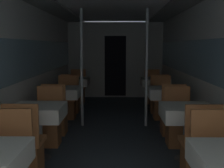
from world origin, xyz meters
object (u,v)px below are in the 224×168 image
(chair_right_far_2, at_px, (162,105))
(dining_table_right_3, at_px, (155,83))
(chair_right_far_3, at_px, (152,93))
(chair_left_near_1, at_px, (26,153))
(dining_table_left_1, at_px, (38,114))
(dining_table_left_2, at_px, (62,94))
(chair_left_near_2, at_px, (56,118))
(chair_left_far_3, at_px, (78,93))
(chair_right_far_1, at_px, (178,127))
(chair_right_near_2, at_px, (172,119))
(chair_left_near_3, at_px, (71,100))
(chair_right_near_1, at_px, (198,155))
(chair_right_near_3, at_px, (158,101))
(chair_left_far_2, at_px, (67,105))
(dining_table_right_1, at_px, (188,114))
(dining_table_right_2, at_px, (167,94))
(dining_table_left_3, at_px, (75,83))
(support_pole_right_2, at_px, (146,68))
(support_pole_left_2, at_px, (82,68))
(chair_left_far_1, at_px, (49,127))

(chair_right_far_2, distance_m, dining_table_right_3, 1.25)
(chair_right_far_3, bearing_deg, chair_left_near_1, 67.27)
(dining_table_left_1, relative_size, chair_right_far_3, 0.82)
(dining_table_left_2, distance_m, chair_left_near_2, 0.70)
(dining_table_left_2, xyz_separation_m, chair_left_far_3, (0.00, 2.42, -0.34))
(chair_right_far_1, relative_size, chair_right_near_2, 1.00)
(chair_left_far_3, bearing_deg, chair_left_near_3, 90.00)
(chair_left_near_2, xyz_separation_m, chair_right_near_1, (2.03, -1.81, 0.00))
(chair_left_near_2, distance_m, chair_right_near_3, 2.72)
(chair_left_near_3, bearing_deg, chair_left_far_2, -90.00)
(dining_table_right_1, bearing_deg, dining_table_right_2, 90.00)
(dining_table_left_3, bearing_deg, dining_table_right_2, -41.74)
(chair_left_far_2, distance_m, chair_right_near_3, 2.11)
(dining_table_right_3, bearing_deg, chair_left_near_3, -163.22)
(chair_left_near_2, bearing_deg, chair_left_near_3, 90.00)
(chair_left_far_2, height_order, chair_right_far_1, same)
(chair_right_far_1, xyz_separation_m, chair_right_near_2, (0.00, 0.59, 0.00))
(chair_right_far_1, bearing_deg, dining_table_right_3, -90.00)
(dining_table_left_2, xyz_separation_m, dining_table_right_1, (2.03, -1.81, 0.00))
(chair_left_far_3, bearing_deg, dining_table_right_2, 129.95)
(dining_table_left_1, relative_size, dining_table_right_2, 1.00)
(chair_left_near_3, relative_size, chair_right_near_1, 1.00)
(dining_table_left_1, distance_m, chair_left_near_1, 0.70)
(chair_left_far_3, height_order, chair_right_near_2, same)
(chair_right_near_1, distance_m, chair_right_far_3, 4.84)
(dining_table_right_2, xyz_separation_m, support_pole_right_2, (-0.39, 0.00, 0.50))
(chair_left_far_3, bearing_deg, chair_left_near_1, 90.00)
(dining_table_left_3, height_order, dining_table_right_3, same)
(chair_left_near_2, height_order, dining_table_right_3, chair_left_near_2)
(chair_left_far_3, xyz_separation_m, dining_table_right_2, (2.03, -2.42, 0.34))
(dining_table_right_1, bearing_deg, chair_left_far_2, 129.95)
(support_pole_left_2, xyz_separation_m, chair_right_far_1, (1.63, -1.20, -0.84))
(chair_left_far_1, distance_m, support_pole_right_2, 2.19)
(chair_left_near_3, height_order, chair_right_near_1, same)
(chair_left_near_3, xyz_separation_m, chair_right_far_3, (2.03, 1.22, 0.00))
(chair_left_far_3, bearing_deg, chair_left_far_2, 90.00)
(chair_left_near_1, distance_m, chair_left_far_2, 3.03)
(dining_table_left_1, relative_size, dining_table_left_3, 1.00)
(support_pole_left_2, distance_m, chair_right_far_3, 3.04)
(dining_table_left_1, height_order, dining_table_left_3, same)
(dining_table_right_2, distance_m, support_pole_right_2, 0.63)
(chair_right_near_1, relative_size, support_pole_right_2, 0.41)
(chair_left_far_3, xyz_separation_m, dining_table_right_1, (2.03, -4.23, 0.34))
(support_pole_right_2, bearing_deg, dining_table_left_1, -132.07)
(chair_left_near_3, bearing_deg, chair_right_far_3, 31.09)
(dining_table_left_2, relative_size, support_pole_left_2, 0.33)
(chair_left_near_2, height_order, support_pole_right_2, support_pole_right_2)
(dining_table_left_2, xyz_separation_m, chair_right_near_3, (2.03, 1.20, -0.34))
(chair_right_far_3, bearing_deg, chair_left_far_3, 0.00)
(chair_right_near_1, relative_size, chair_right_near_2, 1.00)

